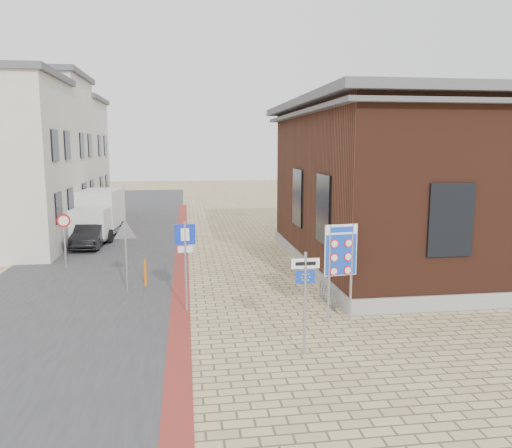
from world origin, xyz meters
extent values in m
plane|color=tan|center=(0.00, 0.00, 0.00)|extent=(120.00, 120.00, 0.00)
cube|color=#38383A|center=(-5.50, 15.00, 0.01)|extent=(7.00, 60.00, 0.02)
cube|color=maroon|center=(-2.00, 10.00, 0.01)|extent=(0.60, 40.00, 0.02)
cube|color=gray|center=(9.00, 7.00, 0.25)|extent=(12.15, 12.15, 0.50)
cube|color=#422015|center=(9.00, 7.00, 3.50)|extent=(12.00, 12.00, 6.00)
cube|color=#515257|center=(9.00, 7.00, 6.65)|extent=(13.00, 13.00, 0.30)
cube|color=#515257|center=(9.00, 7.00, 6.25)|extent=(12.70, 12.70, 0.15)
cube|color=black|center=(2.98, 4.00, 2.80)|extent=(0.12, 1.60, 2.40)
cube|color=black|center=(2.98, 8.00, 2.80)|extent=(0.12, 1.60, 2.40)
cube|color=black|center=(6.00, 0.98, 2.80)|extent=(1.40, 0.12, 2.20)
cube|color=black|center=(-7.48, 10.80, 2.20)|extent=(0.10, 1.10, 1.40)
cube|color=black|center=(-7.48, 13.20, 2.20)|extent=(0.10, 1.10, 1.40)
cube|color=black|center=(-7.48, 10.80, 5.00)|extent=(0.10, 1.10, 1.40)
cube|color=black|center=(-7.48, 13.20, 5.00)|extent=(0.10, 1.10, 1.40)
cube|color=beige|center=(-11.00, 18.00, 4.40)|extent=(7.00, 6.00, 8.80)
cube|color=#515257|center=(-11.00, 18.00, 8.95)|extent=(7.40, 6.40, 0.30)
cube|color=black|center=(-7.48, 16.80, 2.20)|extent=(0.10, 1.10, 1.40)
cube|color=black|center=(-7.48, 19.20, 2.20)|extent=(0.10, 1.10, 1.40)
cube|color=black|center=(-7.48, 16.80, 5.00)|extent=(0.10, 1.10, 1.40)
cube|color=black|center=(-7.48, 19.20, 5.00)|extent=(0.10, 1.10, 1.40)
cube|color=beige|center=(-11.00, 24.00, 4.00)|extent=(7.00, 6.00, 8.00)
cube|color=#515257|center=(-11.00, 24.00, 8.15)|extent=(7.40, 6.40, 0.30)
cube|color=black|center=(-7.48, 22.80, 2.20)|extent=(0.10, 1.10, 1.40)
cube|color=black|center=(-7.48, 25.20, 2.20)|extent=(0.10, 1.10, 1.40)
cube|color=black|center=(-7.48, 22.80, 5.00)|extent=(0.10, 1.10, 1.40)
cube|color=black|center=(-7.48, 25.20, 5.00)|extent=(0.10, 1.10, 1.40)
torus|color=slate|center=(2.65, 1.60, 0.28)|extent=(0.04, 0.60, 0.60)
torus|color=slate|center=(2.65, 1.90, 0.28)|extent=(0.04, 0.60, 0.60)
torus|color=slate|center=(2.65, 2.20, 0.28)|extent=(0.04, 0.60, 0.60)
torus|color=slate|center=(2.65, 2.50, 0.28)|extent=(0.04, 0.60, 0.60)
torus|color=slate|center=(2.65, 2.80, 0.28)|extent=(0.04, 0.60, 0.60)
cube|color=slate|center=(2.65, 2.20, 0.02)|extent=(0.08, 1.60, 0.04)
imported|color=black|center=(-6.50, 12.61, 0.61)|extent=(1.36, 3.72, 1.22)
cube|color=slate|center=(-6.50, 14.96, 0.41)|extent=(2.30, 5.01, 0.23)
cube|color=silver|center=(-6.65, 13.25, 1.13)|extent=(2.02, 1.69, 1.44)
cube|color=black|center=(-6.70, 12.58, 1.40)|extent=(1.71, 0.23, 0.72)
cube|color=silver|center=(-6.43, 15.76, 1.58)|extent=(2.25, 3.40, 1.98)
cylinder|color=black|center=(-7.57, 13.60, 0.36)|extent=(0.29, 0.74, 0.72)
cylinder|color=black|center=(-5.68, 13.44, 0.36)|extent=(0.29, 0.74, 0.72)
cylinder|color=black|center=(-7.32, 16.47, 0.36)|extent=(0.29, 0.74, 0.72)
cylinder|color=black|center=(-5.43, 16.31, 0.36)|extent=(0.29, 0.74, 0.72)
cylinder|color=gray|center=(2.16, 0.45, 1.41)|extent=(0.07, 0.07, 2.83)
cylinder|color=gray|center=(2.84, 0.55, 1.41)|extent=(0.07, 0.07, 2.83)
cube|color=white|center=(2.50, 0.50, 2.10)|extent=(0.96, 0.17, 1.45)
cube|color=blue|center=(2.50, 0.50, 2.10)|extent=(0.92, 0.17, 1.41)
cube|color=white|center=(2.50, 0.50, 2.68)|extent=(0.93, 0.18, 0.27)
cylinder|color=gray|center=(1.00, -1.50, 1.26)|extent=(0.07, 0.07, 2.51)
cube|color=white|center=(1.00, -1.50, 2.24)|extent=(0.68, 0.04, 0.24)
cube|color=#0F38B7|center=(1.00, -1.50, 1.91)|extent=(0.46, 0.04, 0.31)
cylinder|color=gray|center=(-1.80, 2.00, 1.39)|extent=(0.07, 0.07, 2.77)
cube|color=#0F2BB9|center=(-1.80, 2.00, 2.38)|extent=(0.61, 0.06, 0.61)
cube|color=white|center=(-1.80, 2.00, 1.94)|extent=(0.44, 0.05, 0.20)
cylinder|color=gray|center=(-3.80, 4.36, 1.20)|extent=(0.07, 0.07, 2.41)
cylinder|color=gray|center=(-6.63, 8.00, 1.13)|extent=(0.07, 0.07, 2.27)
cylinder|color=red|center=(-6.63, 8.00, 2.01)|extent=(0.53, 0.12, 0.54)
cylinder|color=orange|center=(-3.24, 5.00, 0.50)|extent=(0.09, 0.09, 1.00)
camera|label=1|loc=(-1.76, -12.65, 4.97)|focal=35.00mm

